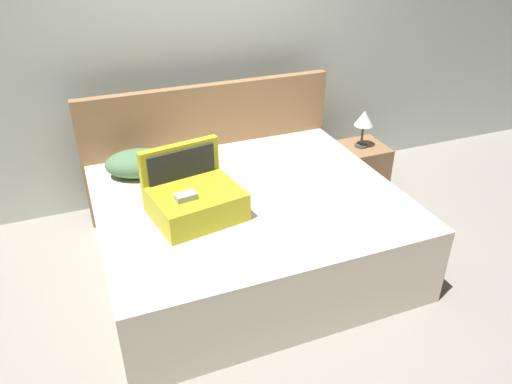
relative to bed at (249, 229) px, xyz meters
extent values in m
plane|color=gray|center=(0.00, -0.40, -0.28)|extent=(12.00, 12.00, 0.00)
cube|color=#B7C1B2|center=(0.00, 1.25, 1.02)|extent=(8.00, 0.10, 2.60)
cube|color=beige|center=(0.00, 0.00, 0.00)|extent=(2.04, 1.75, 0.56)
cube|color=olive|center=(0.00, 0.91, 0.26)|extent=(2.08, 0.08, 1.08)
cube|color=gold|center=(-0.40, -0.13, 0.38)|extent=(0.60, 0.50, 0.19)
cube|color=#28282D|center=(-0.40, -0.13, 0.40)|extent=(0.53, 0.44, 0.13)
cube|color=#99999E|center=(-0.48, -0.20, 0.49)|extent=(0.14, 0.09, 0.04)
cube|color=gold|center=(-0.44, 0.10, 0.49)|extent=(0.54, 0.14, 0.42)
cube|color=#28282D|center=(-0.43, 0.07, 0.49)|extent=(0.45, 0.09, 0.36)
ellipsoid|color=#4C724C|center=(-0.64, 0.58, 0.38)|extent=(0.54, 0.40, 0.20)
cube|color=olive|center=(1.30, 0.62, -0.06)|extent=(0.44, 0.40, 0.45)
cylinder|color=#3F3833|center=(1.30, 0.62, 0.17)|extent=(0.11, 0.11, 0.02)
cylinder|color=#4C443D|center=(1.30, 0.62, 0.27)|extent=(0.02, 0.02, 0.18)
cone|color=white|center=(1.30, 0.62, 0.43)|extent=(0.16, 0.16, 0.13)
camera|label=1|loc=(-1.03, -2.72, 2.00)|focal=34.48mm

